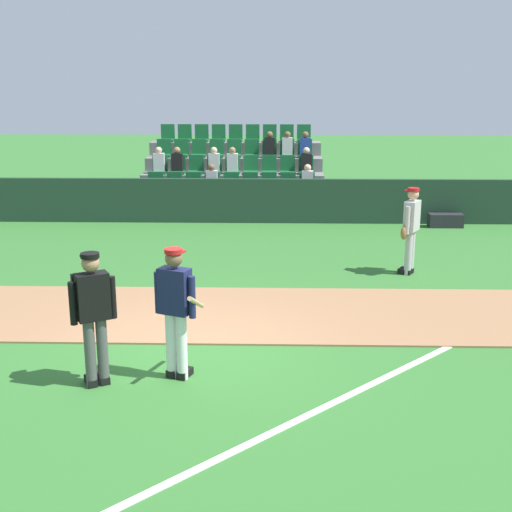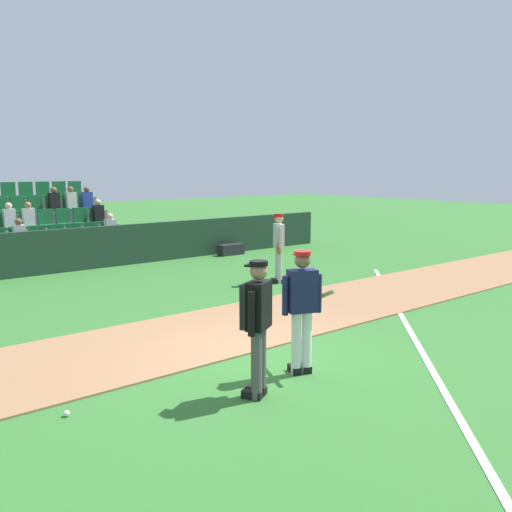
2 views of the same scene
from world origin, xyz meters
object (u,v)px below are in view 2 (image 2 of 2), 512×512
at_px(batter_navy_jersey, 302,307).
at_px(umpire_home_plate, 257,321).
at_px(runner_grey_jersey, 279,245).
at_px(equipment_bag, 231,250).
at_px(baseball, 67,413).

distance_m(batter_navy_jersey, umpire_home_plate, 1.04).
relative_size(batter_navy_jersey, umpire_home_plate, 1.00).
relative_size(batter_navy_jersey, runner_grey_jersey, 1.00).
xyz_separation_m(umpire_home_plate, equipment_bag, (6.88, 9.68, -0.82)).
distance_m(baseball, equipment_bag, 12.51).
relative_size(umpire_home_plate, equipment_bag, 1.96).
distance_m(umpire_home_plate, equipment_bag, 11.91).
height_order(batter_navy_jersey, runner_grey_jersey, same).
relative_size(umpire_home_plate, baseball, 23.78).
xyz_separation_m(runner_grey_jersey, equipment_bag, (1.88, 4.50, -0.78)).
height_order(batter_navy_jersey, equipment_bag, batter_navy_jersey).
bearing_deg(baseball, runner_grey_jersey, 30.67).
distance_m(umpire_home_plate, baseball, 2.51).
xyz_separation_m(batter_navy_jersey, equipment_bag, (5.88, 9.46, -0.79)).
bearing_deg(runner_grey_jersey, umpire_home_plate, -133.98).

